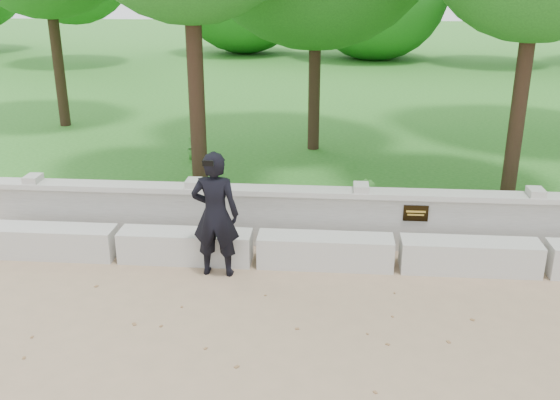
{
  "coord_description": "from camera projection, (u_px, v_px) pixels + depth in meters",
  "views": [
    {
      "loc": [
        -0.97,
        -6.13,
        3.92
      ],
      "look_at": [
        -1.62,
        1.68,
        1.05
      ],
      "focal_mm": 40.0,
      "sensor_mm": 36.0,
      "label": 1
    }
  ],
  "objects": [
    {
      "name": "ground",
      "position": [
        411.0,
        343.0,
        7.01
      ],
      "size": [
        80.0,
        80.0,
        0.0
      ],
      "primitive_type": "plane",
      "color": "#997C5E",
      "rests_on": "ground"
    },
    {
      "name": "lawn",
      "position": [
        362.0,
        97.0,
        20.06
      ],
      "size": [
        40.0,
        22.0,
        0.25
      ],
      "primitive_type": "cube",
      "color": "#28691E",
      "rests_on": "ground"
    },
    {
      "name": "concrete_bench",
      "position": [
        397.0,
        253.0,
        8.71
      ],
      "size": [
        11.9,
        0.45,
        0.45
      ],
      "color": "beige",
      "rests_on": "ground"
    },
    {
      "name": "parapet_wall",
      "position": [
        393.0,
        219.0,
        9.28
      ],
      "size": [
        12.5,
        0.35,
        0.9
      ],
      "color": "#B5B3AB",
      "rests_on": "ground"
    },
    {
      "name": "man_main",
      "position": [
        215.0,
        214.0,
        8.33
      ],
      "size": [
        0.65,
        0.58,
        1.75
      ],
      "color": "black",
      "rests_on": "ground"
    },
    {
      "name": "shrub_a",
      "position": [
        201.0,
        166.0,
        11.46
      ],
      "size": [
        0.41,
        0.37,
        0.64
      ],
      "primitive_type": "imported",
      "rotation": [
        0.0,
        0.0,
        0.58
      ],
      "color": "#357B29",
      "rests_on": "lawn"
    },
    {
      "name": "shrub_b",
      "position": [
        367.0,
        198.0,
        9.94
      ],
      "size": [
        0.39,
        0.4,
        0.57
      ],
      "primitive_type": "imported",
      "rotation": [
        0.0,
        0.0,
        2.28
      ],
      "color": "#357B29",
      "rests_on": "lawn"
    },
    {
      "name": "shrub_d",
      "position": [
        194.0,
        146.0,
        12.93
      ],
      "size": [
        0.41,
        0.4,
        0.54
      ],
      "primitive_type": "imported",
      "rotation": [
        0.0,
        0.0,
        5.56
      ],
      "color": "#357B29",
      "rests_on": "lawn"
    }
  ]
}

